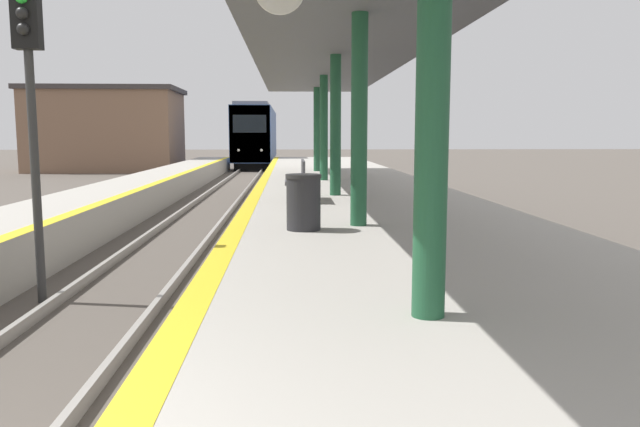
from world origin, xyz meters
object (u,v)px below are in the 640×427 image
at_px(train, 257,136).
at_px(trash_bin, 304,202).
at_px(signal_near, 30,81).
at_px(bench, 298,179).

height_order(train, trash_bin, train).
xyz_separation_m(signal_near, trash_bin, (3.73, 0.96, -1.77)).
relative_size(train, trash_bin, 19.69).
bearing_deg(trash_bin, train, 94.02).
height_order(train, signal_near, train).
height_order(trash_bin, bench, bench).
height_order(signal_near, bench, signal_near).
height_order(signal_near, trash_bin, signal_near).
relative_size(signal_near, trash_bin, 5.00).
xyz_separation_m(signal_near, bench, (3.69, 5.39, -1.73)).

